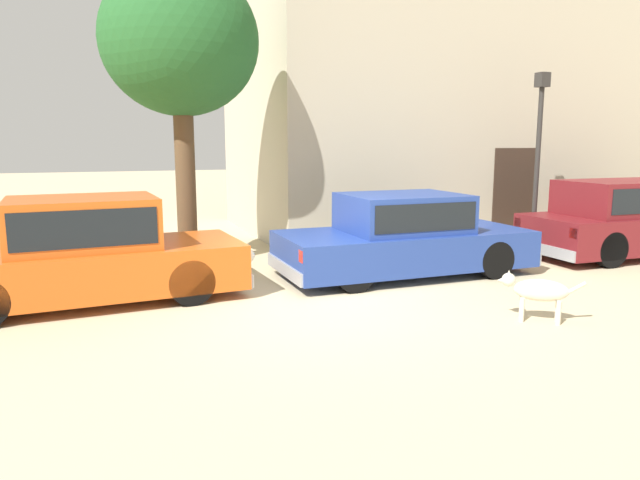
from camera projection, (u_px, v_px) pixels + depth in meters
ground_plane at (323, 307)px, 7.89m from camera, size 80.00×80.00×0.00m
parked_sedan_nearest at (87, 251)px, 8.06m from camera, size 4.44×2.00×1.48m
parked_sedan_second at (404, 235)px, 9.74m from camera, size 4.37×1.80×1.38m
parked_sedan_third at (629, 217)px, 11.36m from camera, size 4.42×1.76×1.49m
apartment_block at (518, 43)px, 15.84m from camera, size 15.17×5.90×9.84m
stray_dog_spotted at (537, 291)px, 7.20m from camera, size 0.86×0.71×0.63m
street_lamp at (539, 138)px, 11.53m from camera, size 0.22×0.22×3.58m
acacia_tree_left at (180, 43)px, 9.73m from camera, size 2.67×2.40×5.20m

